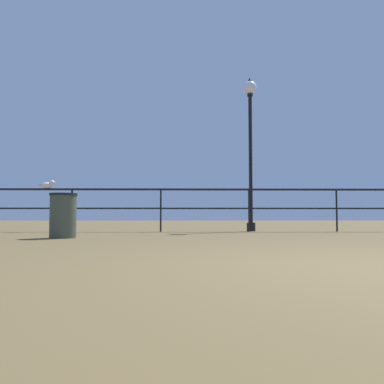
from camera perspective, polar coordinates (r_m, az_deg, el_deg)
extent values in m
cube|color=black|center=(10.43, 8.00, 0.35)|extent=(22.43, 0.05, 0.05)
cube|color=black|center=(10.41, 8.02, -2.30)|extent=(22.43, 0.04, 0.04)
cylinder|color=black|center=(10.67, -16.54, -2.50)|extent=(0.04, 0.04, 1.07)
cylinder|color=black|center=(10.30, -4.41, -2.61)|extent=(0.04, 0.04, 1.07)
cylinder|color=black|center=(10.41, 8.02, -2.59)|extent=(0.04, 0.04, 1.07)
cylinder|color=black|center=(10.99, 19.66, -2.47)|extent=(0.04, 0.04, 1.07)
cylinder|color=black|center=(10.73, 8.30, -4.88)|extent=(0.23, 0.23, 0.22)
cylinder|color=black|center=(10.82, 8.22, 4.63)|extent=(0.09, 0.09, 3.36)
cylinder|color=black|center=(11.19, 8.15, 13.34)|extent=(0.15, 0.15, 0.06)
sphere|color=white|center=(11.25, 8.14, 14.33)|extent=(0.35, 0.35, 0.35)
cone|color=black|center=(11.32, 8.13, 15.41)|extent=(0.11, 0.11, 0.10)
ellipsoid|color=white|center=(10.88, -19.70, 0.89)|extent=(0.30, 0.21, 0.15)
ellipsoid|color=gray|center=(10.88, -19.70, 1.01)|extent=(0.27, 0.16, 0.05)
sphere|color=white|center=(10.86, -19.04, 1.25)|extent=(0.12, 0.12, 0.12)
cone|color=gold|center=(10.85, -18.62, 1.24)|extent=(0.06, 0.06, 0.05)
cube|color=gray|center=(10.90, -20.49, 0.94)|extent=(0.11, 0.08, 0.02)
cylinder|color=#3E473A|center=(7.75, -17.66, -3.33)|extent=(0.47, 0.47, 0.77)
cylinder|color=black|center=(7.76, -17.61, -0.32)|extent=(0.50, 0.50, 0.04)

